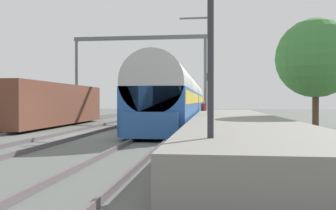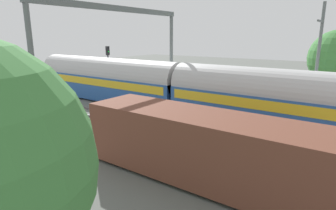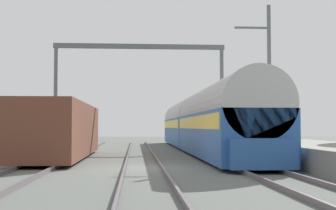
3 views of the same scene
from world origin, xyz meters
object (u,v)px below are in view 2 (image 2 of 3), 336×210
catenary_gantry (119,40)px  person_crossing (206,98)px  freight_car (229,154)px  passenger_train (180,88)px  railway_signal_far (108,64)px

catenary_gantry → person_crossing: bearing=-29.6°
freight_car → catenary_gantry: (4.19, 9.95, 4.18)m
passenger_train → catenary_gantry: (-4.19, 2.22, 3.68)m
railway_signal_far → person_crossing: bearing=-90.0°
passenger_train → freight_car: bearing=-137.3°
passenger_train → catenary_gantry: bearing=152.1°
person_crossing → railway_signal_far: 11.41m
freight_car → railway_signal_far: 20.55m
passenger_train → catenary_gantry: size_ratio=2.57×
freight_car → person_crossing: bearing=32.2°
person_crossing → catenary_gantry: catenary_gantry is taller
passenger_train → person_crossing: bearing=-33.0°
railway_signal_far → catenary_gantry: (-6.11, -7.75, 2.49)m
person_crossing → catenary_gantry: (-6.11, 3.47, 4.62)m
passenger_train → freight_car: 11.42m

